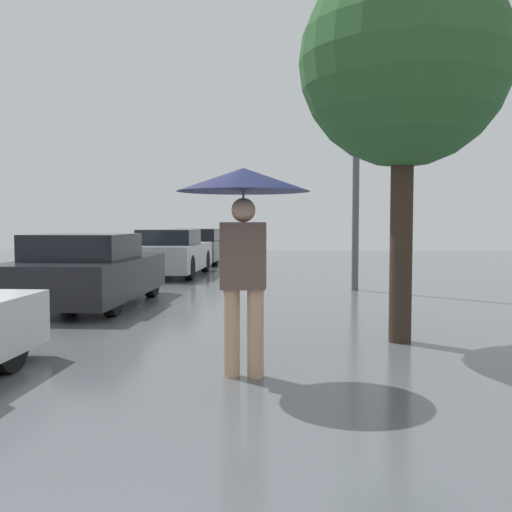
{
  "coord_description": "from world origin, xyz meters",
  "views": [
    {
      "loc": [
        0.43,
        -0.59,
        1.48
      ],
      "look_at": [
        0.03,
        4.79,
        1.16
      ],
      "focal_mm": 40.0,
      "sensor_mm": 36.0,
      "label": 1
    }
  ],
  "objects_px": {
    "parked_car_third": "(171,254)",
    "tree": "(404,64)",
    "pedestrian": "(243,205)",
    "parked_car_farthest": "(198,247)",
    "street_lamp": "(356,142)",
    "parked_car_second": "(87,272)"
  },
  "relations": [
    {
      "from": "pedestrian",
      "to": "parked_car_farthest",
      "type": "xyz_separation_m",
      "value": [
        -3.17,
        15.26,
        -1.05
      ]
    },
    {
      "from": "tree",
      "to": "street_lamp",
      "type": "distance_m",
      "value": 5.42
    },
    {
      "from": "parked_car_third",
      "to": "street_lamp",
      "type": "relative_size",
      "value": 0.77
    },
    {
      "from": "parked_car_third",
      "to": "tree",
      "type": "xyz_separation_m",
      "value": [
        4.81,
        -8.53,
        2.78
      ]
    },
    {
      "from": "tree",
      "to": "street_lamp",
      "type": "xyz_separation_m",
      "value": [
        -0.02,
        5.42,
        -0.18
      ]
    },
    {
      "from": "pedestrian",
      "to": "tree",
      "type": "bearing_deg",
      "value": 44.22
    },
    {
      "from": "parked_car_second",
      "to": "parked_car_farthest",
      "type": "bearing_deg",
      "value": 89.57
    },
    {
      "from": "parked_car_third",
      "to": "parked_car_farthest",
      "type": "relative_size",
      "value": 0.91
    },
    {
      "from": "pedestrian",
      "to": "tree",
      "type": "height_order",
      "value": "tree"
    },
    {
      "from": "pedestrian",
      "to": "street_lamp",
      "type": "distance_m",
      "value": 7.53
    },
    {
      "from": "pedestrian",
      "to": "parked_car_second",
      "type": "distance_m",
      "value": 5.65
    },
    {
      "from": "parked_car_second",
      "to": "tree",
      "type": "height_order",
      "value": "tree"
    },
    {
      "from": "pedestrian",
      "to": "parked_car_third",
      "type": "bearing_deg",
      "value": 106.45
    },
    {
      "from": "parked_car_farthest",
      "to": "tree",
      "type": "bearing_deg",
      "value": -69.91
    },
    {
      "from": "parked_car_farthest",
      "to": "tree",
      "type": "height_order",
      "value": "tree"
    },
    {
      "from": "pedestrian",
      "to": "parked_car_second",
      "type": "xyz_separation_m",
      "value": [
        -3.25,
        4.51,
        -1.04
      ]
    },
    {
      "from": "parked_car_second",
      "to": "tree",
      "type": "distance_m",
      "value": 6.39
    },
    {
      "from": "pedestrian",
      "to": "parked_car_second",
      "type": "bearing_deg",
      "value": 125.77
    },
    {
      "from": "tree",
      "to": "pedestrian",
      "type": "bearing_deg",
      "value": -135.78
    },
    {
      "from": "street_lamp",
      "to": "parked_car_second",
      "type": "bearing_deg",
      "value": -152.14
    },
    {
      "from": "parked_car_second",
      "to": "pedestrian",
      "type": "bearing_deg",
      "value": -54.23
    },
    {
      "from": "tree",
      "to": "parked_car_second",
      "type": "bearing_deg",
      "value": 151.11
    }
  ]
}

